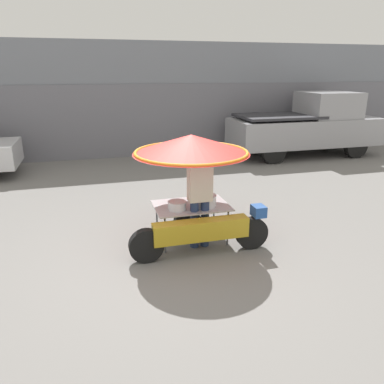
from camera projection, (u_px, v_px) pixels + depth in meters
The scene contains 5 objects.
ground_plane at pixel (177, 254), 6.04m from camera, with size 36.00×36.00×0.00m, color slate.
shopfront_building at pixel (121, 99), 13.18m from camera, with size 28.00×2.06×3.74m.
vendor_motorcycle_cart at pixel (193, 160), 6.06m from camera, with size 2.29×1.92×1.85m.
vendor_person at pixel (200, 194), 6.04m from camera, with size 0.38×0.22×1.65m.
pickup_truck at pixel (308, 126), 12.73m from camera, with size 5.09×1.81×2.13m.
Camera 1 is at (-1.22, -5.29, 2.84)m, focal length 35.00 mm.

